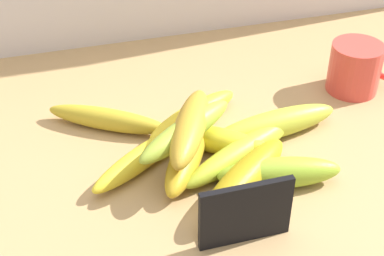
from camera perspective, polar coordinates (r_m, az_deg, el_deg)
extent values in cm
cube|color=tan|center=(80.32, 3.03, -4.19)|extent=(110.00, 76.00, 3.00)
cube|color=black|center=(66.25, 5.31, -8.39)|extent=(11.00, 0.80, 8.40)
cube|color=olive|center=(69.55, 4.90, -10.22)|extent=(9.90, 1.20, 0.60)
cylinder|color=#D8433B|center=(95.72, 15.75, 5.74)|extent=(8.21, 8.21, 7.97)
torus|color=#D8433B|center=(98.31, 18.33, 6.07)|extent=(1.00, 5.46, 5.46)
ellipsoid|color=yellow|center=(79.95, 2.27, -1.27)|extent=(15.11, 12.17, 3.73)
ellipsoid|color=gold|center=(83.54, 8.17, 0.36)|extent=(19.98, 6.51, 4.09)
ellipsoid|color=#90B62D|center=(75.22, 8.60, -4.39)|extent=(16.61, 6.94, 4.11)
ellipsoid|color=#AA9116|center=(73.47, 5.13, -5.11)|extent=(17.67, 15.43, 4.35)
ellipsoid|color=#AABF2E|center=(78.56, 4.95, -2.31)|extent=(20.28, 12.57, 3.48)
ellipsoid|color=gold|center=(85.31, -8.32, 0.87)|extent=(17.62, 12.71, 3.28)
ellipsoid|color=yellow|center=(77.61, -5.08, -3.01)|extent=(16.13, 12.36, 3.20)
ellipsoid|color=yellow|center=(84.96, 0.15, 1.25)|extent=(16.72, 11.58, 3.56)
ellipsoid|color=gold|center=(76.86, -0.54, -2.95)|extent=(11.29, 15.49, 3.93)
ellipsoid|color=#94AE34|center=(75.52, -0.59, -0.24)|extent=(16.20, 12.31, 3.39)
ellipsoid|color=gold|center=(75.50, -0.21, 0.08)|extent=(11.23, 17.09, 4.08)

